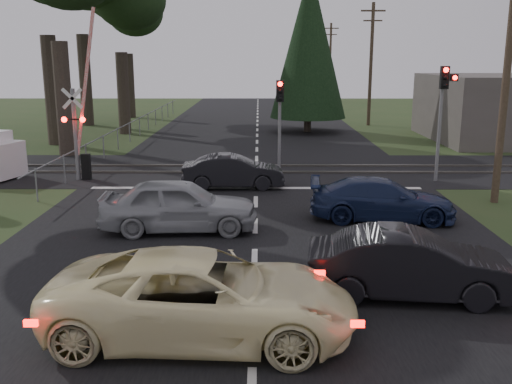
{
  "coord_description": "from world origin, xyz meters",
  "views": [
    {
      "loc": [
        0.1,
        -13.71,
        4.99
      ],
      "look_at": [
        0.03,
        2.01,
        1.3
      ],
      "focal_mm": 40.0,
      "sensor_mm": 36.0,
      "label": 1
    }
  ],
  "objects_px": {
    "dark_hatchback": "(410,265)",
    "traffic_signal_right": "(443,101)",
    "utility_pole_near": "(507,67)",
    "traffic_signal_center": "(280,111)",
    "utility_pole_mid": "(371,62)",
    "silver_car": "(179,205)",
    "crossing_signal": "(81,131)",
    "utility_pole_far": "(330,61)",
    "blue_sedan": "(382,200)",
    "cream_coupe": "(202,296)",
    "dark_car_far": "(233,172)"
  },
  "relations": [
    {
      "from": "traffic_signal_right",
      "to": "utility_pole_near",
      "type": "bearing_deg",
      "value": -74.66
    },
    {
      "from": "traffic_signal_center",
      "to": "utility_pole_near",
      "type": "height_order",
      "value": "utility_pole_near"
    },
    {
      "from": "silver_car",
      "to": "traffic_signal_right",
      "type": "bearing_deg",
      "value": -57.17
    },
    {
      "from": "crossing_signal",
      "to": "traffic_signal_right",
      "type": "xyz_separation_m",
      "value": [
        14.82,
        -0.31,
        1.26
      ]
    },
    {
      "from": "utility_pole_near",
      "to": "dark_hatchback",
      "type": "xyz_separation_m",
      "value": [
        -5.17,
        -8.28,
        -4.0
      ]
    },
    {
      "from": "crossing_signal",
      "to": "utility_pole_far",
      "type": "xyz_separation_m",
      "value": [
        15.77,
        45.21,
        2.67
      ]
    },
    {
      "from": "crossing_signal",
      "to": "silver_car",
      "type": "distance_m",
      "value": 8.94
    },
    {
      "from": "utility_pole_near",
      "to": "blue_sedan",
      "type": "height_order",
      "value": "utility_pole_near"
    },
    {
      "from": "traffic_signal_right",
      "to": "utility_pole_far",
      "type": "bearing_deg",
      "value": 88.8
    },
    {
      "from": "crossing_signal",
      "to": "traffic_signal_right",
      "type": "relative_size",
      "value": 1.48
    },
    {
      "from": "traffic_signal_right",
      "to": "blue_sedan",
      "type": "height_order",
      "value": "traffic_signal_right"
    },
    {
      "from": "dark_hatchback",
      "to": "utility_pole_near",
      "type": "bearing_deg",
      "value": -26.3
    },
    {
      "from": "silver_car",
      "to": "dark_car_far",
      "type": "distance_m",
      "value": 5.91
    },
    {
      "from": "utility_pole_mid",
      "to": "blue_sedan",
      "type": "xyz_separation_m",
      "value": [
        -4.5,
        -26.28,
        -4.07
      ]
    },
    {
      "from": "crossing_signal",
      "to": "dark_car_far",
      "type": "distance_m",
      "value": 6.7
    },
    {
      "from": "dark_hatchback",
      "to": "traffic_signal_center",
      "type": "bearing_deg",
      "value": 15.87
    },
    {
      "from": "silver_car",
      "to": "dark_car_far",
      "type": "xyz_separation_m",
      "value": [
        1.34,
        5.75,
        -0.13
      ]
    },
    {
      "from": "utility_pole_mid",
      "to": "cream_coupe",
      "type": "height_order",
      "value": "utility_pole_mid"
    },
    {
      "from": "crossing_signal",
      "to": "utility_pole_near",
      "type": "relative_size",
      "value": 0.77
    },
    {
      "from": "utility_pole_mid",
      "to": "traffic_signal_right",
      "type": "bearing_deg",
      "value": -92.66
    },
    {
      "from": "utility_pole_far",
      "to": "cream_coupe",
      "type": "relative_size",
      "value": 1.6
    },
    {
      "from": "utility_pole_near",
      "to": "silver_car",
      "type": "xyz_separation_m",
      "value": [
        -10.74,
        -3.49,
        -3.94
      ]
    },
    {
      "from": "traffic_signal_right",
      "to": "dark_car_far",
      "type": "relative_size",
      "value": 1.18
    },
    {
      "from": "utility_pole_mid",
      "to": "dark_car_far",
      "type": "bearing_deg",
      "value": -113.38
    },
    {
      "from": "utility_pole_mid",
      "to": "silver_car",
      "type": "bearing_deg",
      "value": -111.34
    },
    {
      "from": "traffic_signal_center",
      "to": "dark_car_far",
      "type": "distance_m",
      "value": 3.75
    },
    {
      "from": "utility_pole_mid",
      "to": "blue_sedan",
      "type": "bearing_deg",
      "value": -99.72
    },
    {
      "from": "utility_pole_mid",
      "to": "utility_pole_far",
      "type": "bearing_deg",
      "value": 90.0
    },
    {
      "from": "traffic_signal_center",
      "to": "silver_car",
      "type": "distance_m",
      "value": 9.02
    },
    {
      "from": "utility_pole_near",
      "to": "dark_hatchback",
      "type": "bearing_deg",
      "value": -121.96
    },
    {
      "from": "blue_sedan",
      "to": "dark_car_far",
      "type": "xyz_separation_m",
      "value": [
        -4.9,
        4.55,
        -0.0
      ]
    },
    {
      "from": "crossing_signal",
      "to": "dark_car_far",
      "type": "height_order",
      "value": "crossing_signal"
    },
    {
      "from": "traffic_signal_center",
      "to": "blue_sedan",
      "type": "distance_m",
      "value": 7.88
    },
    {
      "from": "dark_hatchback",
      "to": "traffic_signal_right",
      "type": "bearing_deg",
      "value": -14.06
    },
    {
      "from": "traffic_signal_right",
      "to": "dark_hatchback",
      "type": "height_order",
      "value": "traffic_signal_right"
    },
    {
      "from": "traffic_signal_center",
      "to": "dark_hatchback",
      "type": "distance_m",
      "value": 13.33
    },
    {
      "from": "traffic_signal_center",
      "to": "blue_sedan",
      "type": "height_order",
      "value": "traffic_signal_center"
    },
    {
      "from": "traffic_signal_right",
      "to": "traffic_signal_center",
      "type": "bearing_deg",
      "value": 169.59
    },
    {
      "from": "utility_pole_far",
      "to": "blue_sedan",
      "type": "distance_m",
      "value": 51.64
    },
    {
      "from": "dark_hatchback",
      "to": "dark_car_far",
      "type": "height_order",
      "value": "dark_hatchback"
    },
    {
      "from": "utility_pole_far",
      "to": "blue_sedan",
      "type": "xyz_separation_m",
      "value": [
        -4.5,
        -51.28,
        -4.07
      ]
    },
    {
      "from": "dark_car_far",
      "to": "traffic_signal_center",
      "type": "bearing_deg",
      "value": -40.68
    },
    {
      "from": "utility_pole_far",
      "to": "dark_hatchback",
      "type": "xyz_separation_m",
      "value": [
        -5.17,
        -57.28,
        -4.0
      ]
    },
    {
      "from": "crossing_signal",
      "to": "traffic_signal_right",
      "type": "distance_m",
      "value": 14.88
    },
    {
      "from": "crossing_signal",
      "to": "blue_sedan",
      "type": "bearing_deg",
      "value": -28.31
    },
    {
      "from": "utility_pole_near",
      "to": "utility_pole_far",
      "type": "relative_size",
      "value": 1.0
    },
    {
      "from": "traffic_signal_right",
      "to": "utility_pole_near",
      "type": "height_order",
      "value": "utility_pole_near"
    },
    {
      "from": "cream_coupe",
      "to": "blue_sedan",
      "type": "relative_size",
      "value": 1.24
    },
    {
      "from": "silver_car",
      "to": "dark_hatchback",
      "type": "bearing_deg",
      "value": -133.29
    },
    {
      "from": "dark_hatchback",
      "to": "utility_pole_far",
      "type": "bearing_deg",
      "value": 0.51
    }
  ]
}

